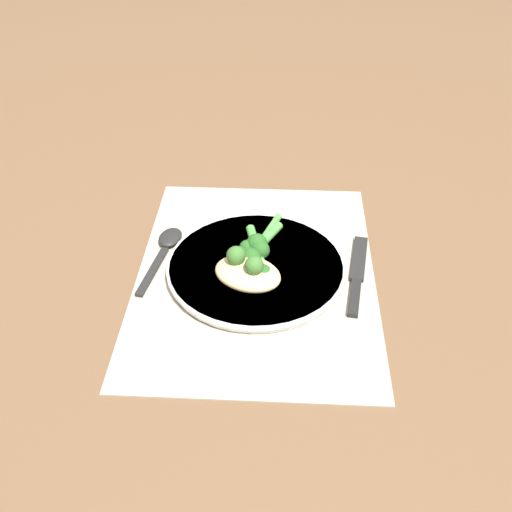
% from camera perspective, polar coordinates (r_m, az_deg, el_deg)
% --- Properties ---
extents(ground_plane, '(3.00, 3.00, 0.00)m').
position_cam_1_polar(ground_plane, '(0.86, 0.00, -1.72)').
color(ground_plane, brown).
extents(placemat, '(0.45, 0.34, 0.00)m').
position_cam_1_polar(placemat, '(0.86, 0.00, -1.62)').
color(placemat, '#B2A893').
rests_on(placemat, ground_plane).
extents(plate, '(0.25, 0.25, 0.01)m').
position_cam_1_polar(plate, '(0.85, 0.00, -1.09)').
color(plate, white).
rests_on(plate, placemat).
extents(chicken_fillet, '(0.10, 0.11, 0.03)m').
position_cam_1_polar(chicken_fillet, '(0.81, -0.79, -1.68)').
color(chicken_fillet, '#DBBC89').
rests_on(chicken_fillet, plate).
extents(pesto_dollop_primary, '(0.03, 0.03, 0.03)m').
position_cam_1_polar(pesto_dollop_primary, '(0.81, -1.91, 0.04)').
color(pesto_dollop_primary, '#3D702D').
rests_on(pesto_dollop_primary, chicken_fillet).
extents(pesto_dollop_secondary, '(0.03, 0.03, 0.03)m').
position_cam_1_polar(pesto_dollop_secondary, '(0.79, -0.04, -0.91)').
color(pesto_dollop_secondary, '#3D702D').
rests_on(pesto_dollop_secondary, chicken_fillet).
extents(broccoli_stalk_front, '(0.13, 0.04, 0.03)m').
position_cam_1_polar(broccoli_stalk_front, '(0.83, 0.60, -0.86)').
color(broccoli_stalk_front, '#51A847').
rests_on(broccoli_stalk_front, plate).
extents(broccoli_stalk_left, '(0.11, 0.08, 0.03)m').
position_cam_1_polar(broccoli_stalk_left, '(0.85, -0.60, 0.26)').
color(broccoli_stalk_left, '#51A847').
rests_on(broccoli_stalk_left, plate).
extents(broccoli_stalk_right, '(0.11, 0.06, 0.03)m').
position_cam_1_polar(broccoli_stalk_right, '(0.86, 0.12, 1.07)').
color(broccoli_stalk_right, '#51A847').
rests_on(broccoli_stalk_right, plate).
extents(knife, '(0.18, 0.04, 0.01)m').
position_cam_1_polar(knife, '(0.86, 9.60, -1.79)').
color(knife, black).
rests_on(knife, placemat).
extents(spoon, '(0.16, 0.05, 0.01)m').
position_cam_1_polar(spoon, '(0.91, -8.50, 1.14)').
color(spoon, black).
rests_on(spoon, placemat).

